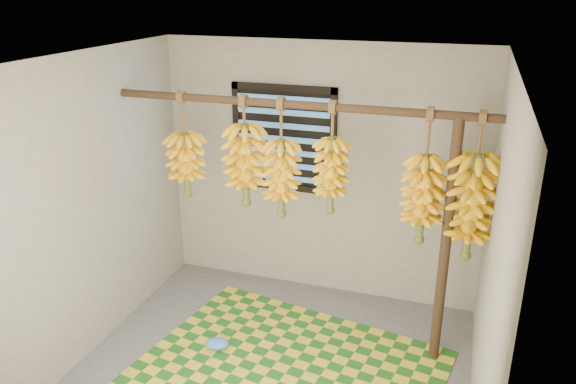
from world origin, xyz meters
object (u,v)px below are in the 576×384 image
at_px(banana_bunch_b, 245,165).
at_px(banana_bunch_f, 423,199).
at_px(woven_mat, 285,374).
at_px(banana_bunch_a, 186,164).
at_px(support_post, 445,246).
at_px(banana_bunch_e, 471,208).
at_px(banana_bunch_c, 281,178).
at_px(plastic_bag, 217,344).
at_px(banana_bunch_d, 331,175).

relative_size(banana_bunch_b, banana_bunch_f, 0.88).
xyz_separation_m(woven_mat, banana_bunch_f, (0.88, 0.59, 1.35)).
bearing_deg(woven_mat, banana_bunch_a, 151.20).
distance_m(banana_bunch_b, banana_bunch_f, 1.42).
height_order(support_post, banana_bunch_e, banana_bunch_e).
bearing_deg(banana_bunch_e, banana_bunch_b, -180.00).
bearing_deg(banana_bunch_f, woven_mat, -146.15).
distance_m(support_post, banana_bunch_a, 2.19).
xyz_separation_m(woven_mat, banana_bunch_b, (-0.53, 0.59, 1.48)).
xyz_separation_m(support_post, banana_bunch_f, (-0.20, 0.00, 0.36)).
bearing_deg(banana_bunch_e, banana_bunch_c, -180.00).
relative_size(plastic_bag, banana_bunch_f, 0.19).
bearing_deg(banana_bunch_f, banana_bunch_d, 180.00).
relative_size(banana_bunch_a, banana_bunch_b, 0.98).
bearing_deg(banana_bunch_e, banana_bunch_f, -180.00).
height_order(support_post, banana_bunch_c, banana_bunch_c).
height_order(banana_bunch_b, banana_bunch_c, same).
bearing_deg(banana_bunch_c, woven_mat, -68.92).
distance_m(plastic_bag, banana_bunch_e, 2.31).
bearing_deg(banana_bunch_d, banana_bunch_c, 180.00).
relative_size(support_post, banana_bunch_c, 2.05).
bearing_deg(support_post, banana_bunch_c, 180.00).
xyz_separation_m(banana_bunch_a, banana_bunch_c, (0.85, 0.00, -0.03)).
distance_m(woven_mat, banana_bunch_c, 1.53).
distance_m(woven_mat, banana_bunch_d, 1.59).
relative_size(woven_mat, banana_bunch_f, 2.18).
distance_m(plastic_bag, banana_bunch_f, 2.06).
xyz_separation_m(banana_bunch_a, banana_bunch_e, (2.30, 0.00, -0.10)).
xyz_separation_m(banana_bunch_b, banana_bunch_c, (0.31, 0.00, -0.08)).
distance_m(woven_mat, plastic_bag, 0.66).
distance_m(banana_bunch_a, banana_bunch_d, 1.25).
bearing_deg(banana_bunch_d, plastic_bag, -150.79).
xyz_separation_m(support_post, banana_bunch_d, (-0.90, 0.00, 0.47)).
relative_size(woven_mat, banana_bunch_d, 2.55).
bearing_deg(plastic_bag, banana_bunch_c, 47.87).
bearing_deg(woven_mat, banana_bunch_e, 25.66).
distance_m(support_post, banana_bunch_d, 1.01).
distance_m(plastic_bag, banana_bunch_d, 1.70).
xyz_separation_m(woven_mat, banana_bunch_a, (-1.07, 0.59, 1.43)).
bearing_deg(banana_bunch_c, banana_bunch_d, 0.00).
bearing_deg(banana_bunch_d, banana_bunch_f, 0.00).
bearing_deg(banana_bunch_b, plastic_bag, -103.24).
bearing_deg(banana_bunch_a, banana_bunch_d, 0.00).
distance_m(plastic_bag, banana_bunch_c, 1.48).
distance_m(woven_mat, banana_bunch_a, 1.88).
relative_size(support_post, plastic_bag, 10.06).
xyz_separation_m(support_post, banana_bunch_b, (-1.61, 0.00, 0.48)).
height_order(banana_bunch_c, banana_bunch_f, same).
height_order(support_post, woven_mat, support_post).
xyz_separation_m(support_post, banana_bunch_a, (-2.15, 0.00, 0.43)).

